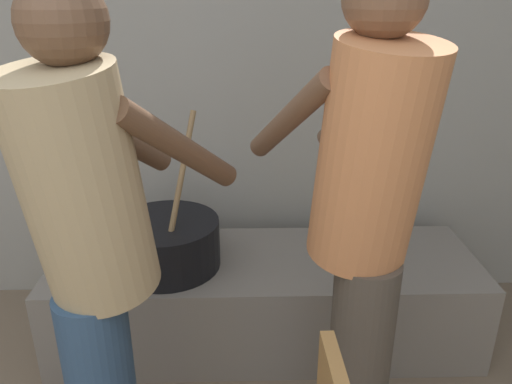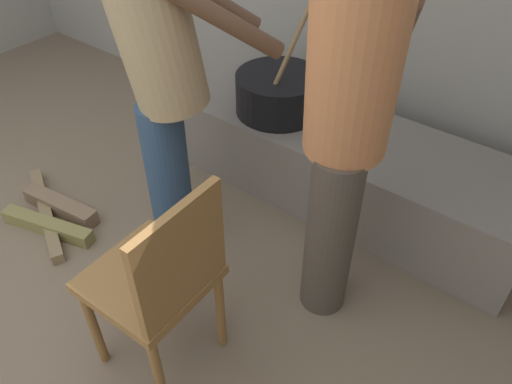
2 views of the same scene
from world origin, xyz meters
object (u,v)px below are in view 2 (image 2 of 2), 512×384
at_px(cooking_pot_main, 279,93).
at_px(chair_brown_wood, 161,280).
at_px(cook_in_orange_shirt, 347,116).
at_px(cook_in_tan_shirt, 162,73).

distance_m(cooking_pot_main, chair_brown_wood, 1.31).
bearing_deg(cooking_pot_main, cook_in_orange_shirt, -40.72).
height_order(cooking_pot_main, cook_in_orange_shirt, cook_in_orange_shirt).
xyz_separation_m(cook_in_orange_shirt, chair_brown_wood, (-0.30, -0.65, -0.44)).
relative_size(cooking_pot_main, cook_in_orange_shirt, 0.40).
bearing_deg(cooking_pot_main, chair_brown_wood, -72.56).
bearing_deg(cook_in_orange_shirt, cook_in_tan_shirt, -171.14).
distance_m(cooking_pot_main, cook_in_tan_shirt, 0.81).
height_order(cook_in_orange_shirt, chair_brown_wood, cook_in_orange_shirt).
bearing_deg(cook_in_tan_shirt, cooking_pot_main, 83.81).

